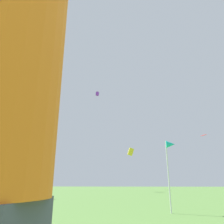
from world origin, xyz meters
TOP-DOWN VIEW (x-y plane):
  - distant_kite_yellow_low_left at (0.13, 23.36)m, footprint 0.77×0.58m
  - distant_kite_red_overhead_distant at (5.55, 15.52)m, footprint 0.48×0.48m
  - distant_kite_purple_high_left at (-5.54, 33.91)m, footprint 0.57×0.56m
  - marker_flag at (1.55, 6.59)m, footprint 0.30×0.24m

SIDE VIEW (x-z plane):
  - marker_flag at x=1.55m, z-range 0.79..2.95m
  - distant_kite_yellow_low_left at x=0.13m, z-range 3.66..4.58m
  - distant_kite_red_overhead_distant at x=5.55m, z-range 4.10..4.28m
  - distant_kite_purple_high_left at x=-5.54m, z-range 15.41..16.17m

